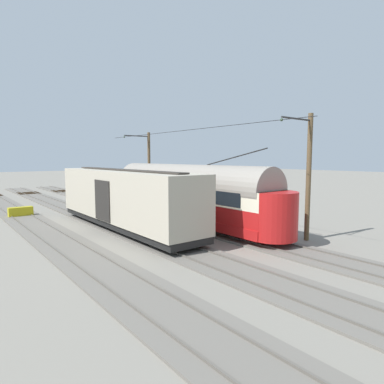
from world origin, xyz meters
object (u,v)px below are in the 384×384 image
object	(u,v)px
vintage_streetcar	(186,193)
switch_stand	(150,201)
boxcar_adjacent	(123,197)
catenary_pole_foreground	(148,168)
catenary_pole_mid_near	(308,175)
track_end_bumper	(21,212)

from	to	relation	value
vintage_streetcar	switch_stand	bearing A→B (deg)	-102.30
boxcar_adjacent	switch_stand	bearing A→B (deg)	-131.28
vintage_streetcar	catenary_pole_foreground	xyz separation A→B (m)	(-2.56, -9.49, 1.52)
boxcar_adjacent	catenary_pole_foreground	world-z (taller)	catenary_pole_foreground
boxcar_adjacent	catenary_pole_foreground	size ratio (longest dim) A/B	2.05
vintage_streetcar	catenary_pole_mid_near	world-z (taller)	catenary_pole_mid_near
catenary_pole_foreground	catenary_pole_mid_near	distance (m)	17.66
catenary_pole_foreground	track_end_bumper	world-z (taller)	catenary_pole_foreground
catenary_pole_foreground	track_end_bumper	bearing A→B (deg)	-5.09
catenary_pole_mid_near	switch_stand	distance (m)	16.47
catenary_pole_mid_near	track_end_bumper	xyz separation A→B (m)	(11.40, -18.67, -3.39)
boxcar_adjacent	switch_stand	distance (m)	9.46
catenary_pole_mid_near	vintage_streetcar	bearing A→B (deg)	-72.63
boxcar_adjacent	switch_stand	size ratio (longest dim) A/B	12.04
vintage_streetcar	catenary_pole_foreground	bearing A→B (deg)	-105.08
vintage_streetcar	catenary_pole_mid_near	bearing A→B (deg)	107.37
vintage_streetcar	catenary_pole_mid_near	xyz separation A→B (m)	(-2.56, 8.17, 1.52)
vintage_streetcar	boxcar_adjacent	world-z (taller)	vintage_streetcar
catenary_pole_mid_near	track_end_bumper	size ratio (longest dim) A/B	4.03
catenary_pole_foreground	switch_stand	xyz separation A→B (m)	(0.82, 1.50, -3.09)
switch_stand	track_end_bumper	bearing A→B (deg)	-13.39
catenary_pole_foreground	boxcar_adjacent	bearing A→B (deg)	50.70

